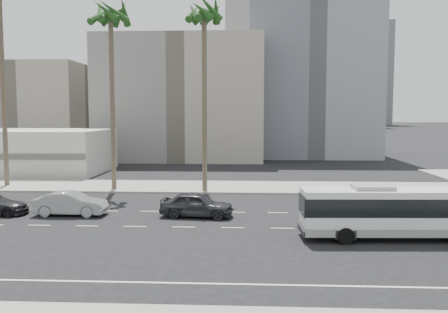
# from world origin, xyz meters

# --- Properties ---
(ground) EXTENTS (700.00, 700.00, 0.00)m
(ground) POSITION_xyz_m (0.00, 0.00, 0.00)
(ground) COLOR black
(ground) RESTS_ON ground
(sidewalk_north) EXTENTS (120.00, 7.00, 0.15)m
(sidewalk_north) POSITION_xyz_m (0.00, 15.50, 0.07)
(sidewalk_north) COLOR gray
(sidewalk_north) RESTS_ON ground
(commercial_low) EXTENTS (22.00, 12.16, 5.00)m
(commercial_low) POSITION_xyz_m (-30.00, 25.99, 2.50)
(commercial_low) COLOR beige
(commercial_low) RESTS_ON ground
(midrise_beige_west) EXTENTS (24.00, 18.00, 18.00)m
(midrise_beige_west) POSITION_xyz_m (-12.00, 45.00, 9.00)
(midrise_beige_west) COLOR gray
(midrise_beige_west) RESTS_ON ground
(midrise_gray_center) EXTENTS (20.00, 20.00, 26.00)m
(midrise_gray_center) POSITION_xyz_m (8.00, 52.00, 13.00)
(midrise_gray_center) COLOR slate
(midrise_gray_center) RESTS_ON ground
(midrise_beige_far) EXTENTS (18.00, 16.00, 15.00)m
(midrise_beige_far) POSITION_xyz_m (-38.00, 50.00, 7.50)
(midrise_beige_far) COLOR gray
(midrise_beige_far) RESTS_ON ground
(civic_tower) EXTENTS (42.00, 42.00, 129.00)m
(civic_tower) POSITION_xyz_m (-2.00, 250.00, 38.83)
(civic_tower) COLOR #B5B1AA
(civic_tower) RESTS_ON ground
(highrise_right) EXTENTS (26.00, 26.00, 70.00)m
(highrise_right) POSITION_xyz_m (45.00, 230.00, 35.00)
(highrise_right) COLOR #565A64
(highrise_right) RESTS_ON ground
(highrise_far) EXTENTS (22.00, 22.00, 60.00)m
(highrise_far) POSITION_xyz_m (70.00, 260.00, 30.00)
(highrise_far) COLOR #565A64
(highrise_far) RESTS_ON ground
(city_bus) EXTENTS (10.52, 2.79, 2.99)m
(city_bus) POSITION_xyz_m (6.09, -2.04, 1.57)
(city_bus) COLOR silver
(city_bus) RESTS_ON ground
(car_a) EXTENTS (2.46, 5.05, 1.66)m
(car_a) POSITION_xyz_m (-5.53, 2.99, 0.83)
(car_a) COLOR #2D2E32
(car_a) RESTS_ON ground
(car_b) EXTENTS (1.78, 4.91, 1.61)m
(car_b) POSITION_xyz_m (-14.15, 3.02, 0.80)
(car_b) COLOR gray
(car_b) RESTS_ON ground
(palm_near) EXTENTS (4.92, 4.92, 16.57)m
(palm_near) POSITION_xyz_m (-5.91, 13.06, 15.01)
(palm_near) COLOR brown
(palm_near) RESTS_ON ground
(palm_mid) EXTENTS (5.43, 5.43, 16.77)m
(palm_mid) POSITION_xyz_m (-14.20, 13.63, 15.09)
(palm_mid) COLOR brown
(palm_mid) RESTS_ON ground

